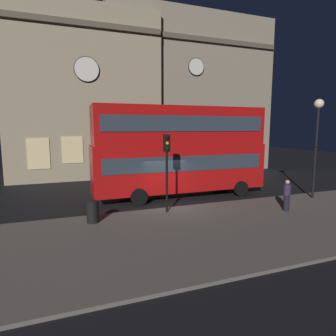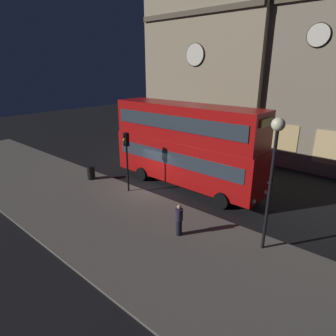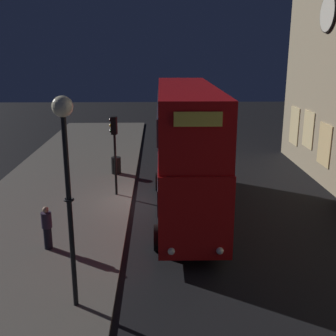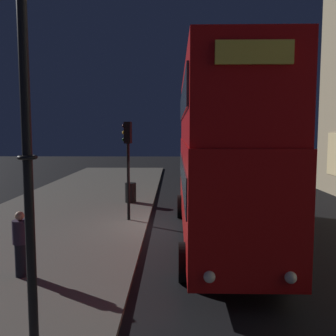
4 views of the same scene
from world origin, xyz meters
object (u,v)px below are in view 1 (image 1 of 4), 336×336
double_decker_bus (180,148)px  litter_bin (93,212)px  pedestrian (287,195)px  traffic_light_near_kerb (167,157)px  street_lamp (318,125)px

double_decker_bus → litter_bin: size_ratio=11.30×
pedestrian → litter_bin: bearing=102.4°
traffic_light_near_kerb → pedestrian: traffic_light_near_kerb is taller
double_decker_bus → pedestrian: double_decker_bus is taller
litter_bin → double_decker_bus: bearing=32.4°
traffic_light_near_kerb → pedestrian: bearing=-10.5°
traffic_light_near_kerb → street_lamp: street_lamp is taller
traffic_light_near_kerb → double_decker_bus: bearing=65.4°
traffic_light_near_kerb → street_lamp: (9.39, -0.26, 1.62)m
double_decker_bus → traffic_light_near_kerb: bearing=-121.9°
pedestrian → traffic_light_near_kerb: bearing=93.7°
street_lamp → litter_bin: street_lamp is taller
pedestrian → litter_bin: 9.67m
street_lamp → double_decker_bus: bearing=153.6°
double_decker_bus → street_lamp: 8.25m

